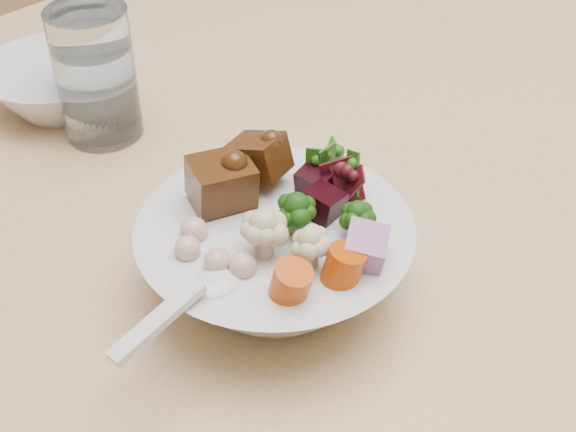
{
  "coord_description": "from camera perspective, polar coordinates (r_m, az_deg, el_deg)",
  "views": [
    {
      "loc": [
        -0.65,
        -0.46,
        1.27
      ],
      "look_at": [
        -0.36,
        -0.09,
        0.88
      ],
      "focal_mm": 50.0,
      "sensor_mm": 36.0,
      "label": 1
    }
  ],
  "objects": [
    {
      "name": "side_bowl",
      "position": [
        0.87,
        -16.11,
        8.85
      ],
      "size": [
        0.15,
        0.15,
        0.05
      ],
      "primitive_type": null,
      "color": "silver",
      "rests_on": "dining_table"
    },
    {
      "name": "water_glass",
      "position": [
        0.8,
        -13.46,
        9.43
      ],
      "size": [
        0.08,
        0.08,
        0.13
      ],
      "color": "silver",
      "rests_on": "dining_table"
    },
    {
      "name": "soup_spoon",
      "position": [
        0.55,
        -6.16,
        -5.53
      ],
      "size": [
        0.11,
        0.04,
        0.02
      ],
      "rotation": [
        0.0,
        0.0,
        0.17
      ],
      "color": "silver",
      "rests_on": "food_bowl"
    },
    {
      "name": "food_bowl",
      "position": [
        0.62,
        -0.88,
        -2.5
      ],
      "size": [
        0.21,
        0.21,
        0.11
      ],
      "color": "silver",
      "rests_on": "dining_table"
    },
    {
      "name": "dining_table",
      "position": [
        0.9,
        6.7,
        2.84
      ],
      "size": [
        1.86,
        1.21,
        0.82
      ],
      "rotation": [
        0.0,
        0.0,
        0.14
      ],
      "color": "#DCB682",
      "rests_on": "ground"
    }
  ]
}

